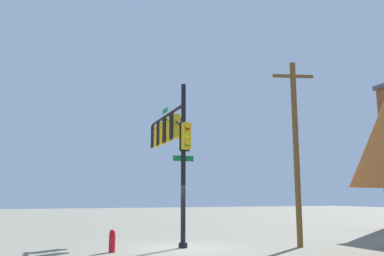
{
  "coord_description": "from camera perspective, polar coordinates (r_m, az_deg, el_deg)",
  "views": [
    {
      "loc": [
        -15.75,
        6.01,
        2.03
      ],
      "look_at": [
        0.09,
        -0.43,
        4.95
      ],
      "focal_mm": 37.84,
      "sensor_mm": 36.0,
      "label": 1
    }
  ],
  "objects": [
    {
      "name": "utility_pole",
      "position": [
        17.79,
        14.45,
        -2.68
      ],
      "size": [
        0.66,
        1.75,
        7.86
      ],
      "color": "brown",
      "rests_on": "ground_plane"
    },
    {
      "name": "ground_plane",
      "position": [
        16.98,
        -1.28,
        -16.54
      ],
      "size": [
        120.0,
        120.0,
        0.0
      ],
      "primitive_type": "plane",
      "color": "gray"
    },
    {
      "name": "signal_pole_assembly",
      "position": [
        18.7,
        -2.87,
        -1.45
      ],
      "size": [
        5.75,
        0.97,
        6.81
      ],
      "color": "black",
      "rests_on": "ground_plane"
    },
    {
      "name": "fire_hydrant",
      "position": [
        15.89,
        -11.19,
        -15.35
      ],
      "size": [
        0.33,
        0.24,
        0.83
      ],
      "color": "red",
      "rests_on": "ground_plane"
    }
  ]
}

